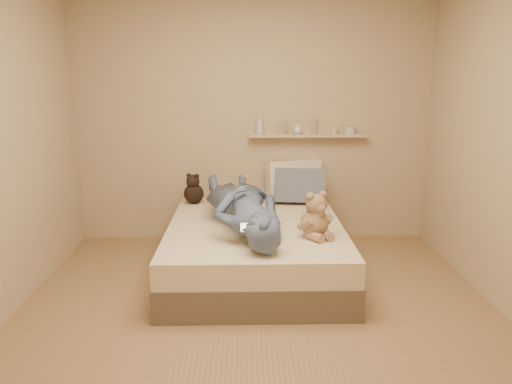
{
  "coord_description": "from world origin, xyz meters",
  "views": [
    {
      "loc": [
        -0.08,
        -3.2,
        1.74
      ],
      "look_at": [
        0.0,
        0.65,
        0.8
      ],
      "focal_mm": 35.0,
      "sensor_mm": 36.0,
      "label": 1
    }
  ],
  "objects_px": {
    "bed": "(255,248)",
    "pillow_cream": "(294,180)",
    "person": "(243,205)",
    "game_console": "(252,228)",
    "dark_plush": "(194,190)",
    "pillow_grey": "(300,186)",
    "wall_shelf": "(308,135)",
    "teddy_bear": "(316,218)"
  },
  "relations": [
    {
      "from": "bed",
      "to": "pillow_cream",
      "type": "bearing_deg",
      "value": 63.68
    },
    {
      "from": "bed",
      "to": "person",
      "type": "bearing_deg",
      "value": -139.44
    },
    {
      "from": "game_console",
      "to": "pillow_cream",
      "type": "relative_size",
      "value": 0.32
    },
    {
      "from": "bed",
      "to": "pillow_cream",
      "type": "xyz_separation_m",
      "value": [
        0.41,
        0.83,
        0.43
      ]
    },
    {
      "from": "dark_plush",
      "to": "person",
      "type": "distance_m",
      "value": 0.93
    },
    {
      "from": "dark_plush",
      "to": "pillow_grey",
      "type": "relative_size",
      "value": 0.61
    },
    {
      "from": "bed",
      "to": "game_console",
      "type": "height_order",
      "value": "game_console"
    },
    {
      "from": "game_console",
      "to": "pillow_grey",
      "type": "xyz_separation_m",
      "value": [
        0.49,
        1.29,
        0.01
      ]
    },
    {
      "from": "game_console",
      "to": "person",
      "type": "height_order",
      "value": "person"
    },
    {
      "from": "pillow_grey",
      "to": "person",
      "type": "bearing_deg",
      "value": -125.92
    },
    {
      "from": "pillow_grey",
      "to": "wall_shelf",
      "type": "bearing_deg",
      "value": 67.32
    },
    {
      "from": "game_console",
      "to": "wall_shelf",
      "type": "bearing_deg",
      "value": 68.89
    },
    {
      "from": "teddy_bear",
      "to": "dark_plush",
      "type": "distance_m",
      "value": 1.51
    },
    {
      "from": "game_console",
      "to": "person",
      "type": "xyz_separation_m",
      "value": [
        -0.07,
        0.51,
        0.03
      ]
    },
    {
      "from": "bed",
      "to": "pillow_grey",
      "type": "relative_size",
      "value": 3.8
    },
    {
      "from": "person",
      "to": "game_console",
      "type": "bearing_deg",
      "value": 86.29
    },
    {
      "from": "bed",
      "to": "dark_plush",
      "type": "relative_size",
      "value": 6.21
    },
    {
      "from": "dark_plush",
      "to": "pillow_cream",
      "type": "height_order",
      "value": "pillow_cream"
    },
    {
      "from": "game_console",
      "to": "pillow_cream",
      "type": "bearing_deg",
      "value": 72.77
    },
    {
      "from": "bed",
      "to": "dark_plush",
      "type": "bearing_deg",
      "value": 130.71
    },
    {
      "from": "dark_plush",
      "to": "wall_shelf",
      "type": "relative_size",
      "value": 0.25
    },
    {
      "from": "teddy_bear",
      "to": "person",
      "type": "xyz_separation_m",
      "value": [
        -0.58,
        0.27,
        0.04
      ]
    },
    {
      "from": "game_console",
      "to": "pillow_cream",
      "type": "height_order",
      "value": "pillow_cream"
    },
    {
      "from": "person",
      "to": "pillow_grey",
      "type": "bearing_deg",
      "value": -137.95
    },
    {
      "from": "teddy_bear",
      "to": "pillow_grey",
      "type": "height_order",
      "value": "teddy_bear"
    },
    {
      "from": "bed",
      "to": "pillow_cream",
      "type": "distance_m",
      "value": 1.02
    },
    {
      "from": "bed",
      "to": "teddy_bear",
      "type": "bearing_deg",
      "value": -37.98
    },
    {
      "from": "game_console",
      "to": "dark_plush",
      "type": "distance_m",
      "value": 1.42
    },
    {
      "from": "teddy_bear",
      "to": "wall_shelf",
      "type": "bearing_deg",
      "value": 86.42
    },
    {
      "from": "bed",
      "to": "dark_plush",
      "type": "height_order",
      "value": "dark_plush"
    },
    {
      "from": "dark_plush",
      "to": "wall_shelf",
      "type": "height_order",
      "value": "wall_shelf"
    },
    {
      "from": "teddy_bear",
      "to": "person",
      "type": "relative_size",
      "value": 0.24
    },
    {
      "from": "pillow_grey",
      "to": "person",
      "type": "relative_size",
      "value": 0.32
    },
    {
      "from": "bed",
      "to": "teddy_bear",
      "type": "xyz_separation_m",
      "value": [
        0.47,
        -0.37,
        0.38
      ]
    },
    {
      "from": "teddy_bear",
      "to": "pillow_grey",
      "type": "distance_m",
      "value": 1.06
    },
    {
      "from": "bed",
      "to": "person",
      "type": "height_order",
      "value": "person"
    },
    {
      "from": "pillow_cream",
      "to": "pillow_grey",
      "type": "xyz_separation_m",
      "value": [
        0.05,
        -0.14,
        -0.03
      ]
    },
    {
      "from": "wall_shelf",
      "to": "teddy_bear",
      "type": "bearing_deg",
      "value": -93.58
    },
    {
      "from": "pillow_cream",
      "to": "pillow_grey",
      "type": "relative_size",
      "value": 1.1
    },
    {
      "from": "bed",
      "to": "game_console",
      "type": "xyz_separation_m",
      "value": [
        -0.03,
        -0.6,
        0.38
      ]
    },
    {
      "from": "dark_plush",
      "to": "bed",
      "type": "bearing_deg",
      "value": -49.29
    },
    {
      "from": "teddy_bear",
      "to": "pillow_cream",
      "type": "distance_m",
      "value": 1.2
    }
  ]
}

